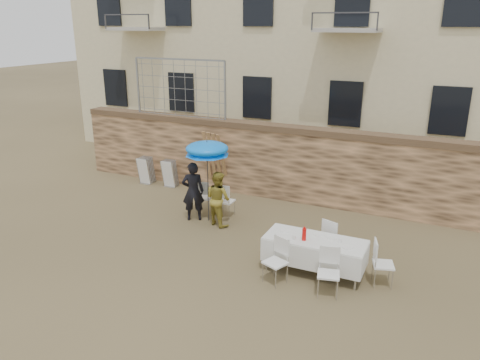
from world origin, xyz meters
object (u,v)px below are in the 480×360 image
at_px(woman_dress, 218,198).
at_px(table_chair_back, 333,238).
at_px(chair_stack_left, 149,169).
at_px(man_suit, 193,191).
at_px(table_chair_front_right, 329,273).
at_px(table_chair_front_left, 275,261).
at_px(couple_chair_left, 203,196).
at_px(table_chair_side, 383,263).
at_px(soda_bottle, 304,234).
at_px(couple_chair_right, 226,200).
at_px(chair_stack_right, 172,172).
at_px(banquet_table, 315,241).
at_px(umbrella, 207,151).

distance_m(woman_dress, table_chair_back, 3.26).
relative_size(woman_dress, chair_stack_left, 1.58).
xyz_separation_m(man_suit, table_chair_front_right, (4.25, -2.12, -0.33)).
bearing_deg(table_chair_front_left, man_suit, 168.29).
bearing_deg(couple_chair_left, table_chair_side, 143.81).
xyz_separation_m(table_chair_back, chair_stack_left, (-6.90, 2.68, -0.02)).
bearing_deg(table_chair_back, soda_bottle, 86.91).
height_order(woman_dress, couple_chair_right, woman_dress).
bearing_deg(chair_stack_right, table_chair_side, -25.16).
bearing_deg(soda_bottle, banquet_table, 36.87).
bearing_deg(couple_chair_right, man_suit, 38.18).
relative_size(couple_chair_right, table_chair_front_right, 1.00).
bearing_deg(table_chair_front_left, table_chair_back, 84.86).
height_order(table_chair_back, chair_stack_left, table_chair_back).
bearing_deg(umbrella, woman_dress, -15.95).
height_order(couple_chair_right, table_chair_back, same).
xyz_separation_m(umbrella, chair_stack_left, (-3.35, 2.02, -1.48)).
xyz_separation_m(couple_chair_left, chair_stack_left, (-2.95, 1.57, -0.02)).
relative_size(umbrella, table_chair_front_left, 2.14).
relative_size(couple_chair_left, table_chair_front_right, 1.00).
height_order(banquet_table, table_chair_front_left, table_chair_front_left).
bearing_deg(couple_chair_left, table_chair_front_right, 131.14).
xyz_separation_m(umbrella, table_chair_front_left, (2.75, -2.22, -1.46)).
height_order(soda_bottle, table_chair_front_right, soda_bottle).
bearing_deg(woman_dress, couple_chair_left, -14.97).
xyz_separation_m(soda_bottle, table_chair_front_left, (-0.40, -0.60, -0.43)).
bearing_deg(table_chair_front_right, man_suit, 140.31).
relative_size(table_chair_front_right, chair_stack_right, 1.04).
relative_size(couple_chair_right, table_chair_side, 1.00).
bearing_deg(banquet_table, man_suit, 159.99).
height_order(banquet_table, chair_stack_left, chair_stack_left).
bearing_deg(table_chair_front_right, woman_dress, 135.63).
distance_m(table_chair_front_left, chair_stack_right, 6.71).
xyz_separation_m(umbrella, couple_chair_left, (-0.40, 0.45, -1.46)).
bearing_deg(umbrella, couple_chair_right, 56.31).
xyz_separation_m(table_chair_front_left, table_chair_back, (0.80, 1.55, 0.00)).
height_order(couple_chair_right, table_chair_front_left, same).
bearing_deg(couple_chair_right, banquet_table, 147.91).
bearing_deg(banquet_table, chair_stack_left, 152.54).
relative_size(couple_chair_left, chair_stack_left, 1.04).
distance_m(umbrella, table_chair_front_left, 3.83).
xyz_separation_m(soda_bottle, table_chair_front_right, (0.70, -0.60, -0.43)).
bearing_deg(couple_chair_right, chair_stack_left, -23.22).
bearing_deg(table_chair_front_right, table_chair_side, 30.13).
xyz_separation_m(woman_dress, banquet_table, (3.00, -1.37, 0.00)).
bearing_deg(soda_bottle, umbrella, 152.86).
distance_m(woman_dress, chair_stack_left, 4.27).
bearing_deg(chair_stack_left, umbrella, -31.06).
xyz_separation_m(man_suit, chair_stack_left, (-2.95, 2.12, -0.35)).
height_order(soda_bottle, table_chair_front_left, soda_bottle).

